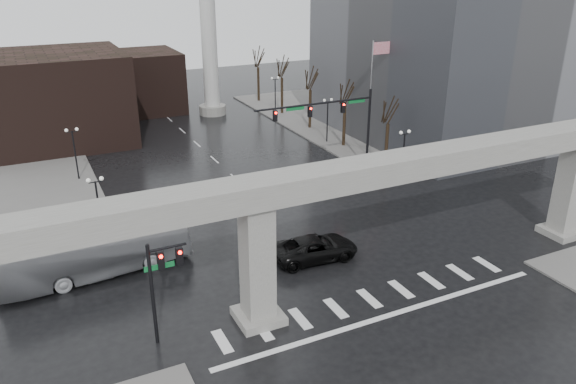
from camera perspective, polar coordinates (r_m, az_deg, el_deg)
name	(u,v)px	position (r m, az deg, el deg)	size (l,w,h in m)	color
ground	(361,291)	(36.25, 7.38, -9.90)	(160.00, 160.00, 0.00)	black
sidewalk_ne	(378,114)	(77.51, 9.11, 7.84)	(28.00, 36.00, 0.15)	#62605E
elevated_guideway	(384,186)	(33.79, 9.75, 0.57)	(48.00, 2.60, 8.70)	gray
building_far_left	(52,98)	(68.84, -22.85, 8.75)	(16.00, 14.00, 10.00)	black
building_far_mid	(141,82)	(80.25, -14.71, 10.78)	(10.00, 10.00, 8.00)	black
smokestack	(207,11)	(75.24, -8.18, 17.74)	(3.60, 3.60, 30.00)	beige
signal_mast_arm	(335,116)	(53.11, 4.82, 7.71)	(12.12, 0.43, 8.00)	black
signal_left_pole	(161,275)	(30.37, -12.77, -8.25)	(2.30, 0.30, 6.00)	black
flagpole_assembly	(373,85)	(58.67, 8.66, 10.66)	(2.06, 0.12, 12.00)	silver
lamp_right_0	(404,148)	(52.42, 11.68, 4.44)	(1.22, 0.32, 5.11)	black
lamp_right_1	(328,113)	(63.59, 4.04, 8.02)	(1.22, 0.32, 5.11)	black
lamp_right_2	(275,89)	(75.70, -1.31, 10.41)	(1.22, 0.32, 5.11)	black
lamp_left_0	(98,199)	(42.51, -18.78, -0.64)	(1.22, 0.32, 5.11)	black
lamp_left_1	(74,145)	(55.70, -20.92, 4.47)	(1.22, 0.32, 5.11)	black
lamp_left_2	(59,111)	(69.20, -22.25, 7.60)	(1.22, 0.32, 5.11)	black
tree_right_0	(387,142)	(56.27, 10.01, 5.07)	(1.09, 1.58, 7.50)	black
tree_right_1	(344,121)	(62.62, 5.76, 7.14)	(1.09, 1.61, 7.67)	black
tree_right_2	(310,105)	(69.31, 2.28, 8.79)	(1.10, 1.63, 7.85)	black
tree_right_3	(282,92)	(76.25, -0.60, 10.13)	(1.11, 1.66, 8.02)	black
tree_right_4	(259,81)	(83.38, -3.01, 11.21)	(1.12, 1.69, 8.19)	black
pickup_truck	(315,248)	(39.11, 2.76, -5.72)	(2.79, 6.05, 1.68)	black
city_bus	(95,250)	(39.03, -19.03, -5.62)	(2.90, 12.40, 3.45)	#B3B4B9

